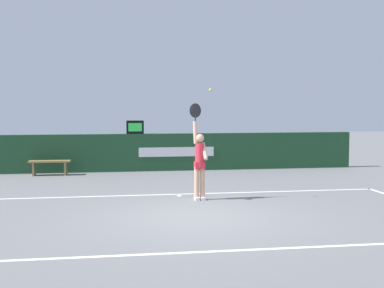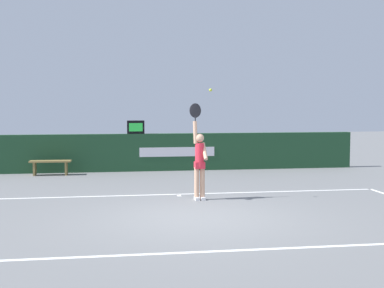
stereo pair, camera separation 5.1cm
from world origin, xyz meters
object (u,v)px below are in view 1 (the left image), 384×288
(tennis_player, at_px, (199,160))
(tennis_ball, at_px, (211,90))
(speed_display, at_px, (135,127))
(courtside_bench_near, at_px, (50,164))

(tennis_player, distance_m, tennis_ball, 1.68)
(tennis_player, bearing_deg, speed_display, 102.82)
(tennis_ball, relative_size, courtside_bench_near, 0.05)
(speed_display, xyz_separation_m, tennis_player, (1.26, -5.55, -0.55))
(tennis_player, relative_size, courtside_bench_near, 1.75)
(tennis_player, xyz_separation_m, tennis_ball, (0.24, -0.14, 1.66))
(tennis_ball, bearing_deg, courtside_bench_near, 129.96)
(courtside_bench_near, bearing_deg, tennis_player, -50.89)
(speed_display, height_order, courtside_bench_near, speed_display)
(tennis_player, relative_size, tennis_ball, 32.43)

